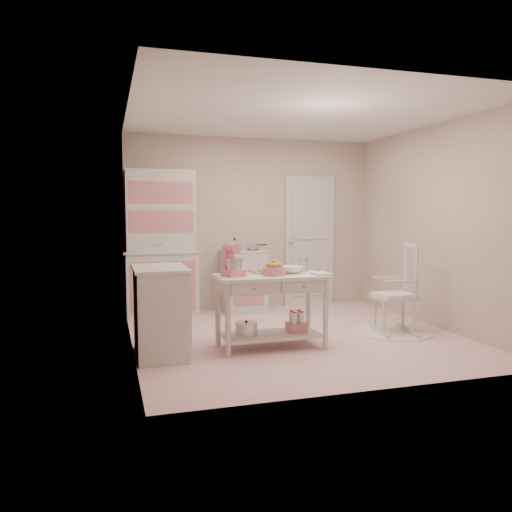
% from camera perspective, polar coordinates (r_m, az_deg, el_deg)
% --- Properties ---
extents(room_shell, '(3.84, 3.84, 2.62)m').
position_cam_1_polar(room_shell, '(5.88, 4.67, 6.68)').
color(room_shell, pink).
rests_on(room_shell, ground).
extents(door, '(0.82, 0.05, 2.04)m').
position_cam_1_polar(door, '(7.99, 6.11, 1.73)').
color(door, silver).
rests_on(door, ground).
extents(hutch, '(1.06, 0.50, 2.08)m').
position_cam_1_polar(hutch, '(7.19, -10.79, 1.46)').
color(hutch, silver).
rests_on(hutch, ground).
extents(stove, '(0.62, 0.57, 0.92)m').
position_cam_1_polar(stove, '(7.42, -1.41, -2.84)').
color(stove, silver).
rests_on(stove, ground).
extents(base_cabinet, '(0.54, 0.84, 0.92)m').
position_cam_1_polar(base_cabinet, '(5.25, -10.86, -6.23)').
color(base_cabinet, silver).
rests_on(base_cabinet, ground).
extents(lace_rug, '(0.92, 0.92, 0.01)m').
position_cam_1_polar(lace_rug, '(6.44, 15.42, -8.36)').
color(lace_rug, white).
rests_on(lace_rug, ground).
extents(rocking_chair, '(0.62, 0.81, 1.10)m').
position_cam_1_polar(rocking_chair, '(6.33, 15.54, -3.57)').
color(rocking_chair, silver).
rests_on(rocking_chair, ground).
extents(work_table, '(1.20, 0.60, 0.80)m').
position_cam_1_polar(work_table, '(5.47, 1.73, -6.33)').
color(work_table, silver).
rests_on(work_table, ground).
extents(stand_mixer, '(0.27, 0.32, 0.34)m').
position_cam_1_polar(stand_mixer, '(5.29, -2.65, -0.48)').
color(stand_mixer, pink).
rests_on(stand_mixer, work_table).
extents(cookie_tray, '(0.34, 0.24, 0.02)m').
position_cam_1_polar(cookie_tray, '(5.53, -0.33, -1.92)').
color(cookie_tray, silver).
rests_on(cookie_tray, work_table).
extents(bread_basket, '(0.25, 0.25, 0.09)m').
position_cam_1_polar(bread_basket, '(5.36, 2.11, -1.75)').
color(bread_basket, '#C9737E').
rests_on(bread_basket, work_table).
extents(mixing_bowl, '(0.25, 0.25, 0.08)m').
position_cam_1_polar(mixing_bowl, '(5.56, 4.02, -1.56)').
color(mixing_bowl, white).
rests_on(mixing_bowl, work_table).
extents(metal_pitcher, '(0.10, 0.10, 0.17)m').
position_cam_1_polar(metal_pitcher, '(5.69, 5.44, -0.96)').
color(metal_pitcher, silver).
rests_on(metal_pitcher, work_table).
extents(recipe_book, '(0.17, 0.23, 0.02)m').
position_cam_1_polar(recipe_book, '(5.45, 6.63, -2.02)').
color(recipe_book, white).
rests_on(recipe_book, work_table).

